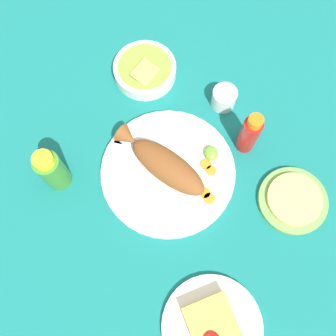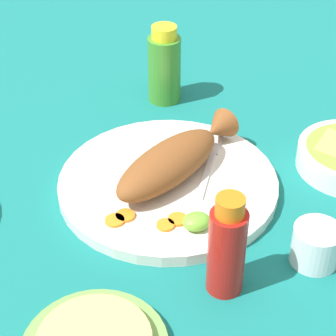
{
  "view_description": "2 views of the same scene",
  "coord_description": "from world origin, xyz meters",
  "px_view_note": "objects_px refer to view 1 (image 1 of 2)",
  "views": [
    {
      "loc": [
        0.27,
        -0.11,
        0.87
      ],
      "look_at": [
        0.0,
        0.0,
        0.04
      ],
      "focal_mm": 40.0,
      "sensor_mm": 36.0,
      "label": 1
    },
    {
      "loc": [
        0.24,
        0.67,
        0.57
      ],
      "look_at": [
        0.0,
        0.0,
        0.04
      ],
      "focal_mm": 65.0,
      "sensor_mm": 36.0,
      "label": 2
    }
  ],
  "objects_px": {
    "fork_far": "(146,145)",
    "salt_cup": "(224,99)",
    "main_plate": "(168,172)",
    "fork_near": "(135,161)",
    "tortilla_plate": "(293,201)",
    "fried_fish": "(163,163)",
    "guacamole_bowl": "(145,70)",
    "hot_sauce_bottle_red": "(250,135)",
    "hot_sauce_bottle_green": "(52,170)",
    "side_plate_fries": "(212,327)"
  },
  "relations": [
    {
      "from": "fork_far",
      "to": "salt_cup",
      "type": "distance_m",
      "value": 0.24
    },
    {
      "from": "fork_near",
      "to": "salt_cup",
      "type": "height_order",
      "value": "salt_cup"
    },
    {
      "from": "fried_fish",
      "to": "side_plate_fries",
      "type": "xyz_separation_m",
      "value": [
        0.37,
        -0.03,
        -0.04
      ]
    },
    {
      "from": "fork_far",
      "to": "salt_cup",
      "type": "xyz_separation_m",
      "value": [
        -0.05,
        0.23,
        0.0
      ]
    },
    {
      "from": "fried_fish",
      "to": "hot_sauce_bottle_green",
      "type": "relative_size",
      "value": 1.72
    },
    {
      "from": "fried_fish",
      "to": "hot_sauce_bottle_green",
      "type": "xyz_separation_m",
      "value": [
        -0.07,
        -0.24,
        0.02
      ]
    },
    {
      "from": "fried_fish",
      "to": "hot_sauce_bottle_red",
      "type": "relative_size",
      "value": 1.73
    },
    {
      "from": "fork_near",
      "to": "tortilla_plate",
      "type": "relative_size",
      "value": 1.06
    },
    {
      "from": "side_plate_fries",
      "to": "fork_near",
      "type": "bearing_deg",
      "value": -176.38
    },
    {
      "from": "fork_far",
      "to": "hot_sauce_bottle_red",
      "type": "distance_m",
      "value": 0.25
    },
    {
      "from": "hot_sauce_bottle_green",
      "to": "side_plate_fries",
      "type": "xyz_separation_m",
      "value": [
        0.44,
        0.21,
        -0.06
      ]
    },
    {
      "from": "hot_sauce_bottle_red",
      "to": "side_plate_fries",
      "type": "distance_m",
      "value": 0.44
    },
    {
      "from": "fried_fish",
      "to": "guacamole_bowl",
      "type": "distance_m",
      "value": 0.28
    },
    {
      "from": "fried_fish",
      "to": "guacamole_bowl",
      "type": "bearing_deg",
      "value": 138.3
    },
    {
      "from": "hot_sauce_bottle_red",
      "to": "fork_near",
      "type": "bearing_deg",
      "value": -101.41
    },
    {
      "from": "fork_near",
      "to": "hot_sauce_bottle_red",
      "type": "distance_m",
      "value": 0.28
    },
    {
      "from": "main_plate",
      "to": "fried_fish",
      "type": "distance_m",
      "value": 0.04
    },
    {
      "from": "guacamole_bowl",
      "to": "fork_far",
      "type": "bearing_deg",
      "value": -19.7
    },
    {
      "from": "fork_far",
      "to": "hot_sauce_bottle_red",
      "type": "relative_size",
      "value": 1.15
    },
    {
      "from": "hot_sauce_bottle_green",
      "to": "salt_cup",
      "type": "xyz_separation_m",
      "value": [
        -0.05,
        0.46,
        -0.04
      ]
    },
    {
      "from": "fork_far",
      "to": "tortilla_plate",
      "type": "distance_m",
      "value": 0.38
    },
    {
      "from": "fried_fish",
      "to": "main_plate",
      "type": "bearing_deg",
      "value": 0.0
    },
    {
      "from": "salt_cup",
      "to": "guacamole_bowl",
      "type": "height_order",
      "value": "salt_cup"
    },
    {
      "from": "salt_cup",
      "to": "main_plate",
      "type": "bearing_deg",
      "value": -58.02
    },
    {
      "from": "hot_sauce_bottle_red",
      "to": "hot_sauce_bottle_green",
      "type": "relative_size",
      "value": 0.99
    },
    {
      "from": "hot_sauce_bottle_green",
      "to": "tortilla_plate",
      "type": "relative_size",
      "value": 0.86
    },
    {
      "from": "fried_fish",
      "to": "hot_sauce_bottle_red",
      "type": "bearing_deg",
      "value": 55.3
    },
    {
      "from": "fork_near",
      "to": "tortilla_plate",
      "type": "distance_m",
      "value": 0.39
    },
    {
      "from": "tortilla_plate",
      "to": "guacamole_bowl",
      "type": "bearing_deg",
      "value": -156.12
    },
    {
      "from": "main_plate",
      "to": "hot_sauce_bottle_red",
      "type": "bearing_deg",
      "value": 89.12
    },
    {
      "from": "fried_fish",
      "to": "salt_cup",
      "type": "height_order",
      "value": "fried_fish"
    },
    {
      "from": "hot_sauce_bottle_red",
      "to": "guacamole_bowl",
      "type": "bearing_deg",
      "value": -150.9
    },
    {
      "from": "hot_sauce_bottle_green",
      "to": "main_plate",
      "type": "bearing_deg",
      "value": 71.78
    },
    {
      "from": "fork_far",
      "to": "hot_sauce_bottle_green",
      "type": "distance_m",
      "value": 0.23
    },
    {
      "from": "main_plate",
      "to": "side_plate_fries",
      "type": "relative_size",
      "value": 1.5
    },
    {
      "from": "main_plate",
      "to": "hot_sauce_bottle_green",
      "type": "bearing_deg",
      "value": -108.22
    },
    {
      "from": "main_plate",
      "to": "fork_near",
      "type": "bearing_deg",
      "value": -128.01
    },
    {
      "from": "fork_near",
      "to": "guacamole_bowl",
      "type": "bearing_deg",
      "value": -49.07
    },
    {
      "from": "main_plate",
      "to": "salt_cup",
      "type": "bearing_deg",
      "value": 121.98
    },
    {
      "from": "main_plate",
      "to": "salt_cup",
      "type": "distance_m",
      "value": 0.24
    },
    {
      "from": "hot_sauce_bottle_red",
      "to": "tortilla_plate",
      "type": "bearing_deg",
      "value": 14.17
    },
    {
      "from": "fork_far",
      "to": "tortilla_plate",
      "type": "relative_size",
      "value": 0.99
    },
    {
      "from": "tortilla_plate",
      "to": "fork_far",
      "type": "bearing_deg",
      "value": -132.81
    },
    {
      "from": "hot_sauce_bottle_green",
      "to": "guacamole_bowl",
      "type": "bearing_deg",
      "value": 124.15
    },
    {
      "from": "hot_sauce_bottle_green",
      "to": "guacamole_bowl",
      "type": "height_order",
      "value": "hot_sauce_bottle_green"
    },
    {
      "from": "fork_near",
      "to": "hot_sauce_bottle_red",
      "type": "xyz_separation_m",
      "value": [
        0.06,
        0.27,
        0.05
      ]
    },
    {
      "from": "salt_cup",
      "to": "tortilla_plate",
      "type": "bearing_deg",
      "value": 8.52
    },
    {
      "from": "main_plate",
      "to": "side_plate_fries",
      "type": "height_order",
      "value": "main_plate"
    },
    {
      "from": "hot_sauce_bottle_red",
      "to": "tortilla_plate",
      "type": "distance_m",
      "value": 0.19
    },
    {
      "from": "fork_near",
      "to": "side_plate_fries",
      "type": "relative_size",
      "value": 0.81
    }
  ]
}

